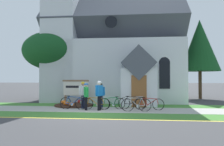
% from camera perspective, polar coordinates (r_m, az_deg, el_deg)
% --- Properties ---
extents(ground, '(140.00, 140.00, 0.00)m').
position_cam_1_polar(ground, '(15.45, -2.95, -8.50)').
color(ground, '#3D3D3F').
extents(sidewalk_slab, '(32.00, 2.28, 0.01)m').
position_cam_1_polar(sidewalk_slab, '(13.04, -1.56, -9.81)').
color(sidewalk_slab, '#A8A59E').
rests_on(sidewalk_slab, ground).
extents(grass_verge, '(32.00, 1.65, 0.01)m').
position_cam_1_polar(grass_verge, '(11.12, -2.85, -11.28)').
color(grass_verge, '#427F33').
rests_on(grass_verge, ground).
extents(church_lawn, '(24.00, 1.75, 0.01)m').
position_cam_1_polar(church_lawn, '(15.02, -0.59, -8.69)').
color(church_lawn, '#427F33').
rests_on(church_lawn, ground).
extents(curb_paint_stripe, '(28.00, 0.16, 0.01)m').
position_cam_1_polar(curb_paint_stripe, '(10.18, -3.67, -12.22)').
color(curb_paint_stripe, yellow).
rests_on(curb_paint_stripe, ground).
extents(church_building, '(11.64, 10.03, 13.12)m').
position_cam_1_polar(church_building, '(19.76, -0.20, 6.48)').
color(church_building, silver).
rests_on(church_building, ground).
extents(church_sign, '(1.89, 0.15, 1.79)m').
position_cam_1_polar(church_sign, '(15.38, -9.73, -4.12)').
color(church_sign, '#7F6047').
rests_on(church_sign, ground).
extents(flower_bed, '(2.61, 2.61, 0.34)m').
position_cam_1_polar(flower_bed, '(15.05, -10.26, -8.36)').
color(flower_bed, '#382319').
rests_on(flower_bed, ground).
extents(bicycle_silver, '(1.77, 0.12, 0.78)m').
position_cam_1_polar(bicycle_silver, '(13.11, 9.93, -8.16)').
color(bicycle_silver, black).
rests_on(bicycle_silver, ground).
extents(bicycle_green, '(1.74, 0.16, 0.84)m').
position_cam_1_polar(bicycle_green, '(12.44, 6.55, -8.43)').
color(bicycle_green, black).
rests_on(bicycle_green, ground).
extents(bicycle_white, '(1.61, 0.62, 0.80)m').
position_cam_1_polar(bicycle_white, '(13.16, 0.02, -8.15)').
color(bicycle_white, black).
rests_on(bicycle_white, ground).
extents(bicycle_yellow, '(1.76, 0.10, 0.76)m').
position_cam_1_polar(bicycle_yellow, '(13.22, -4.27, -8.12)').
color(bicycle_yellow, black).
rests_on(bicycle_yellow, ground).
extents(bicycle_blue, '(1.74, 0.54, 0.82)m').
position_cam_1_polar(bicycle_blue, '(13.44, 5.50, -7.95)').
color(bicycle_blue, black).
rests_on(bicycle_blue, ground).
extents(bicycle_red, '(1.74, 0.19, 0.85)m').
position_cam_1_polar(bicycle_red, '(13.38, -10.39, -7.93)').
color(bicycle_red, black).
rests_on(bicycle_red, ground).
extents(cyclist_in_yellow_jersey, '(0.57, 0.46, 1.58)m').
position_cam_1_polar(cyclist_in_yellow_jersey, '(13.89, -3.00, -5.53)').
color(cyclist_in_yellow_jersey, '#191E38').
rests_on(cyclist_in_yellow_jersey, ground).
extents(cyclist_in_white_jersey, '(0.38, 0.63, 1.74)m').
position_cam_1_polar(cyclist_in_white_jersey, '(12.62, -3.43, -5.40)').
color(cyclist_in_white_jersey, black).
rests_on(cyclist_in_white_jersey, ground).
extents(cyclist_in_orange_jersey, '(0.36, 0.70, 1.62)m').
position_cam_1_polar(cyclist_in_orange_jersey, '(12.78, -6.98, -5.75)').
color(cyclist_in_orange_jersey, black).
rests_on(cyclist_in_orange_jersey, ground).
extents(cyclist_in_red_jersey, '(0.43, 0.59, 1.68)m').
position_cam_1_polar(cyclist_in_red_jersey, '(13.64, -7.79, -5.29)').
color(cyclist_in_red_jersey, '#191E38').
rests_on(cyclist_in_red_jersey, ground).
extents(roadside_conifer, '(3.57, 3.57, 7.37)m').
position_cam_1_polar(roadside_conifer, '(21.52, 22.49, 6.84)').
color(roadside_conifer, '#4C3823').
rests_on(roadside_conifer, ground).
extents(yard_deciduous_tree, '(4.94, 4.94, 5.83)m').
position_cam_1_polar(yard_deciduous_tree, '(18.80, -15.58, 5.67)').
color(yard_deciduous_tree, '#4C3823').
rests_on(yard_deciduous_tree, ground).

